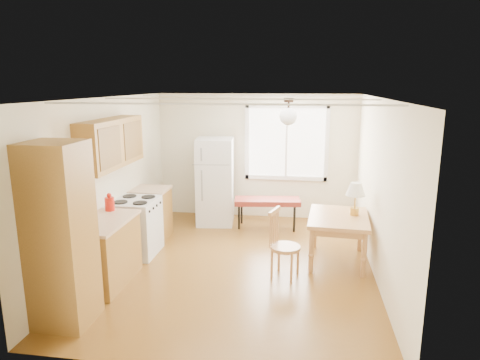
% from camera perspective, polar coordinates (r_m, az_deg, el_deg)
% --- Properties ---
extents(room_shell, '(4.60, 5.60, 2.62)m').
position_cam_1_polar(room_shell, '(6.23, -0.35, -0.67)').
color(room_shell, '#5A3612').
rests_on(room_shell, ground).
extents(kitchen_run, '(0.65, 3.40, 2.20)m').
position_cam_1_polar(kitchen_run, '(6.26, -17.05, -5.08)').
color(kitchen_run, brown).
rests_on(kitchen_run, ground).
extents(window_unit, '(1.64, 0.05, 1.51)m').
position_cam_1_polar(window_unit, '(8.55, 6.21, 4.98)').
color(window_unit, white).
rests_on(window_unit, room_shell).
extents(pendant_light, '(0.26, 0.26, 0.40)m').
position_cam_1_polar(pendant_light, '(6.41, 6.46, 8.55)').
color(pendant_light, black).
rests_on(pendant_light, room_shell).
extents(refrigerator, '(0.76, 0.76, 1.68)m').
position_cam_1_polar(refrigerator, '(8.30, -3.35, -0.20)').
color(refrigerator, silver).
rests_on(refrigerator, ground).
extents(bench, '(1.28, 0.60, 0.57)m').
position_cam_1_polar(bench, '(8.10, 3.67, -2.95)').
color(bench, maroon).
rests_on(bench, ground).
extents(dining_table, '(0.96, 1.23, 0.73)m').
position_cam_1_polar(dining_table, '(6.71, 12.97, -5.53)').
color(dining_table, '#A87240').
rests_on(dining_table, ground).
extents(chair, '(0.46, 0.46, 0.97)m').
position_cam_1_polar(chair, '(6.12, 5.28, -7.81)').
color(chair, '#A87240').
rests_on(chair, ground).
extents(table_lamp, '(0.29, 0.29, 0.51)m').
position_cam_1_polar(table_lamp, '(6.69, 15.16, -1.53)').
color(table_lamp, '#B38E39').
rests_on(table_lamp, dining_table).
extents(coffee_maker, '(0.24, 0.28, 0.36)m').
position_cam_1_polar(coffee_maker, '(5.63, -20.19, -5.29)').
color(coffee_maker, black).
rests_on(coffee_maker, kitchen_run).
extents(kettle, '(0.14, 0.14, 0.26)m').
position_cam_1_polar(kettle, '(6.45, -16.99, -3.00)').
color(kettle, red).
rests_on(kettle, kitchen_run).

